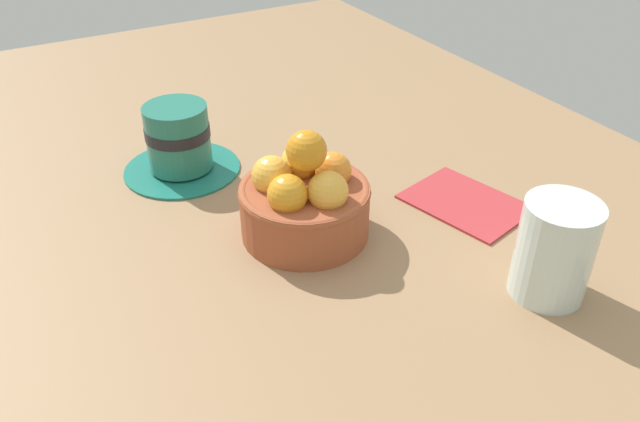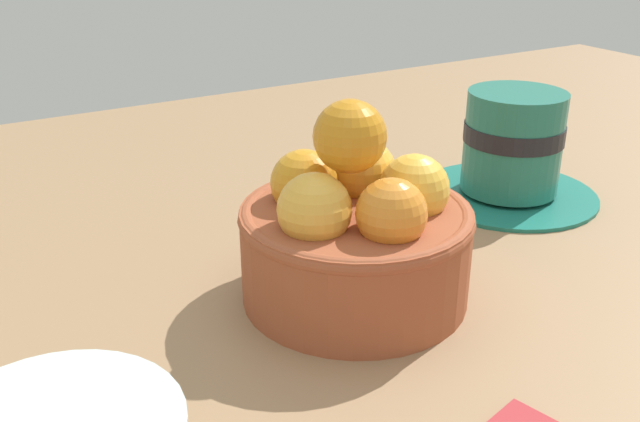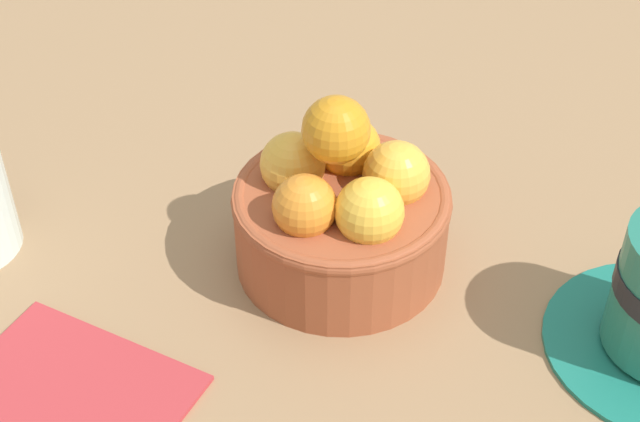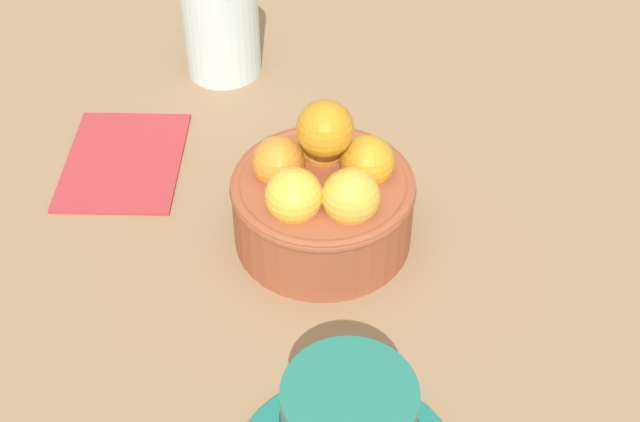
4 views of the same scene
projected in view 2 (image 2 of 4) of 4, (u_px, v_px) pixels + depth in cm
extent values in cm
cube|color=#997551|center=(354.00, 322.00, 42.89)|extent=(148.78, 95.36, 3.72)
cylinder|color=#9E4C2D|center=(355.00, 253.00, 41.01)|extent=(13.18, 13.18, 5.60)
torus|color=#9E4C2D|center=(356.00, 215.00, 40.03)|extent=(13.38, 13.38, 1.00)
sphere|color=gold|center=(314.00, 210.00, 37.33)|extent=(4.02, 4.02, 4.02)
sphere|color=orange|center=(388.00, 214.00, 36.78)|extent=(3.81, 3.81, 3.81)
sphere|color=yellow|center=(414.00, 189.00, 39.96)|extent=(4.04, 4.04, 4.04)
sphere|color=gold|center=(362.00, 172.00, 42.47)|extent=(4.10, 4.10, 4.10)
sphere|color=orange|center=(304.00, 183.00, 40.84)|extent=(3.94, 3.94, 3.94)
sphere|color=orange|center=(355.00, 139.00, 37.49)|extent=(4.02, 4.02, 4.02)
cylinder|color=#1C7465|center=(507.00, 192.00, 56.08)|extent=(13.91, 13.91, 0.60)
cylinder|color=#237260|center=(513.00, 142.00, 54.38)|extent=(7.45, 7.45, 7.78)
cylinder|color=black|center=(514.00, 132.00, 54.08)|extent=(7.61, 7.61, 1.40)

